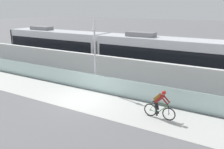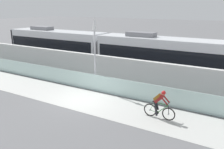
% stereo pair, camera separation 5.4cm
% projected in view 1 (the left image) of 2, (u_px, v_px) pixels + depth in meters
% --- Properties ---
extents(ground_plane, '(200.00, 200.00, 0.00)m').
position_uv_depth(ground_plane, '(83.00, 100.00, 15.54)').
color(ground_plane, slate).
extents(bike_path_deck, '(32.00, 3.20, 0.01)m').
position_uv_depth(bike_path_deck, '(83.00, 100.00, 15.54)').
color(bike_path_deck, beige).
rests_on(bike_path_deck, ground).
extents(glass_parapet, '(32.00, 0.05, 1.19)m').
position_uv_depth(glass_parapet, '(98.00, 83.00, 16.91)').
color(glass_parapet, silver).
rests_on(glass_parapet, ground).
extents(concrete_barrier_wall, '(32.00, 0.36, 2.21)m').
position_uv_depth(concrete_barrier_wall, '(111.00, 71.00, 18.25)').
color(concrete_barrier_wall, silver).
rests_on(concrete_barrier_wall, ground).
extents(tram_rail_near, '(32.00, 0.08, 0.01)m').
position_uv_depth(tram_rail_near, '(126.00, 77.00, 20.61)').
color(tram_rail_near, '#595654').
rests_on(tram_rail_near, ground).
extents(tram_rail_far, '(32.00, 0.08, 0.01)m').
position_uv_depth(tram_rail_far, '(133.00, 73.00, 21.80)').
color(tram_rail_far, '#595654').
rests_on(tram_rail_far, ground).
extents(tram, '(22.56, 2.54, 3.81)m').
position_uv_depth(tram, '(103.00, 51.00, 22.07)').
color(tram, silver).
rests_on(tram, ground).
extents(cyclist_on_bike, '(1.77, 0.58, 1.61)m').
position_uv_depth(cyclist_on_bike, '(160.00, 104.00, 12.77)').
color(cyclist_on_bike, black).
rests_on(cyclist_on_bike, ground).
extents(lamp_post_antenna, '(0.28, 0.28, 5.20)m').
position_uv_depth(lamp_post_antenna, '(95.00, 44.00, 16.63)').
color(lamp_post_antenna, gray).
rests_on(lamp_post_antenna, ground).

